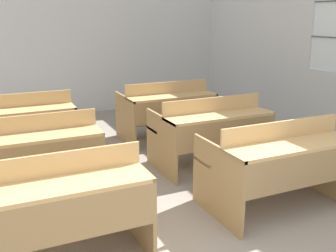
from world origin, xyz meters
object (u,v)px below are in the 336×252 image
(bench_front_right, at_px, (278,161))
(bench_third_right, at_px, (167,108))
(bench_third_left, at_px, (20,124))
(bench_second_right, at_px, (211,129))
(bench_front_left, at_px, (54,204))
(bench_second_left, at_px, (32,153))

(bench_front_right, distance_m, bench_third_right, 2.35)
(bench_third_left, bearing_deg, bench_second_right, -30.65)
(bench_front_left, xyz_separation_m, bench_front_right, (1.96, 0.01, 0.00))
(bench_front_right, xyz_separation_m, bench_third_right, (-0.01, 2.35, 0.00))
(bench_front_right, relative_size, bench_second_right, 1.00)
(bench_front_right, bearing_deg, bench_front_left, -179.60)
(bench_front_left, relative_size, bench_second_right, 1.00)
(bench_second_left, relative_size, bench_second_right, 1.00)
(bench_front_right, height_order, bench_third_right, same)
(bench_front_left, bearing_deg, bench_second_left, 90.76)
(bench_front_right, bearing_deg, bench_second_left, 149.60)
(bench_second_left, bearing_deg, bench_front_right, -30.40)
(bench_front_right, distance_m, bench_second_right, 1.15)
(bench_front_left, relative_size, bench_third_left, 1.00)
(bench_front_left, height_order, bench_second_right, same)
(bench_front_left, xyz_separation_m, bench_third_right, (1.95, 2.36, 0.00))
(bench_second_left, relative_size, bench_third_right, 1.00)
(bench_second_left, bearing_deg, bench_second_right, -0.41)
(bench_front_right, xyz_separation_m, bench_second_right, (-0.01, 1.15, 0.00))
(bench_third_right, bearing_deg, bench_second_right, -89.72)
(bench_front_right, height_order, bench_second_right, same)
(bench_front_right, relative_size, bench_second_left, 1.00)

